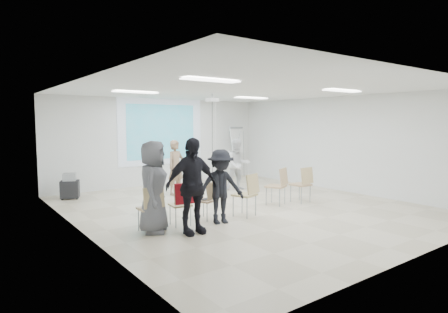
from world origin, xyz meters
TOP-DOWN VIEW (x-y plane):
  - floor at (0.00, 0.00)m, footprint 8.00×9.00m
  - ceiling at (0.00, 0.00)m, footprint 8.00×9.00m
  - wall_back at (0.00, 4.55)m, footprint 8.00×0.10m
  - wall_left at (-4.05, 0.00)m, footprint 0.10×9.00m
  - wall_right at (4.05, 0.00)m, footprint 0.10×9.00m
  - projection_halo at (0.00, 4.49)m, footprint 3.20×0.01m
  - projection_image at (0.00, 4.47)m, footprint 2.60×0.01m
  - pedestal_table at (0.32, 2.58)m, footprint 0.78×0.78m
  - player_left at (-0.57, 2.47)m, footprint 0.78×0.62m
  - player_right at (1.44, 2.00)m, footprint 1.08×0.97m
  - controller_left at (-0.39, 2.72)m, footprint 0.07×0.12m
  - controller_right at (1.26, 2.25)m, footprint 0.07×0.11m
  - chair_far_left at (-2.88, -0.67)m, footprint 0.45×0.48m
  - chair_left_mid at (-2.18, -0.65)m, footprint 0.47×0.49m
  - chair_left_inner at (-1.43, -0.53)m, footprint 0.53×0.55m
  - chair_center at (-0.54, -0.85)m, footprint 0.60×0.62m
  - chair_right_inner at (0.90, -0.41)m, footprint 0.63×0.64m
  - chair_right_far at (1.63, -0.60)m, footprint 0.48×0.51m
  - red_jacket at (-2.17, -0.79)m, footprint 0.46×0.16m
  - laptop at (-1.46, -0.44)m, footprint 0.38×0.33m
  - audience_left at (-2.27, -1.21)m, footprint 1.29×0.80m
  - audience_mid at (-1.38, -0.95)m, footprint 1.30×0.92m
  - audience_outer at (-2.84, -0.69)m, footprint 1.12×1.19m
  - flipchart_easel at (3.01, 4.01)m, footprint 0.85×0.66m
  - av_cart at (-3.32, 3.74)m, footprint 0.60×0.55m
  - ceiling_projector at (0.10, 1.49)m, footprint 0.30×0.25m
  - fluor_panel_nw at (-2.00, 2.00)m, footprint 1.20×0.30m
  - fluor_panel_ne at (2.00, 2.00)m, footprint 1.20×0.30m
  - fluor_panel_sw at (-2.00, -1.50)m, footprint 1.20×0.30m
  - fluor_panel_se at (2.00, -1.50)m, footprint 1.20×0.30m

SIDE VIEW (x-z plane):
  - floor at x=0.00m, z-range -0.10..0.00m
  - av_cart at x=-3.32m, z-range -0.03..0.71m
  - pedestal_table at x=0.32m, z-range 0.04..0.84m
  - laptop at x=-1.46m, z-range 0.45..0.47m
  - chair_left_inner at x=-1.43m, z-range 0.08..0.93m
  - chair_left_mid at x=-2.18m, z-range 0.08..0.96m
  - chair_far_left at x=-2.88m, z-range 0.08..1.01m
  - chair_right_far at x=1.63m, z-range 0.09..1.07m
  - chair_right_inner at x=0.90m, z-range 0.09..1.08m
  - chair_center at x=-0.54m, z-range 0.09..1.09m
  - red_jacket at x=-2.17m, z-range 0.51..0.93m
  - audience_mid at x=-1.38m, z-range 0.00..1.82m
  - player_right at x=1.44m, z-range 0.00..1.83m
  - player_left at x=-0.57m, z-range 0.00..1.87m
  - audience_outer at x=-2.84m, z-range 0.00..2.05m
  - audience_left at x=-2.27m, z-range 0.00..2.17m
  - controller_left at x=-0.39m, z-range 1.21..1.25m
  - controller_right at x=1.26m, z-range 1.22..1.25m
  - flipchart_easel at x=3.01m, z-range 0.47..2.47m
  - wall_back at x=0.00m, z-range 0.00..3.00m
  - wall_left at x=-4.05m, z-range 0.00..3.00m
  - wall_right at x=4.05m, z-range 0.00..3.00m
  - projection_halo at x=0.00m, z-range 0.70..3.00m
  - projection_image at x=0.00m, z-range 0.90..2.80m
  - ceiling_projector at x=0.10m, z-range 1.19..4.19m
  - fluor_panel_nw at x=-2.00m, z-range 2.96..2.98m
  - fluor_panel_ne at x=2.00m, z-range 2.96..2.98m
  - fluor_panel_sw at x=-2.00m, z-range 2.96..2.98m
  - fluor_panel_se at x=2.00m, z-range 2.96..2.98m
  - ceiling at x=0.00m, z-range 3.00..3.10m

